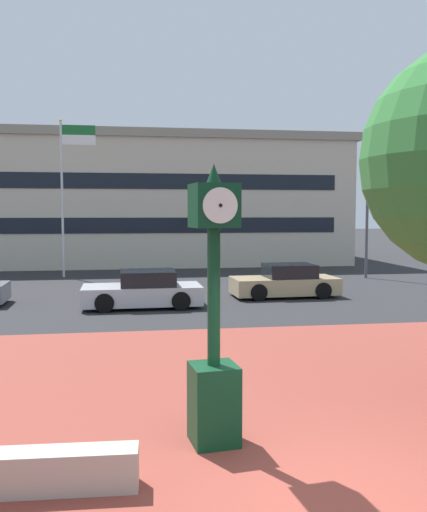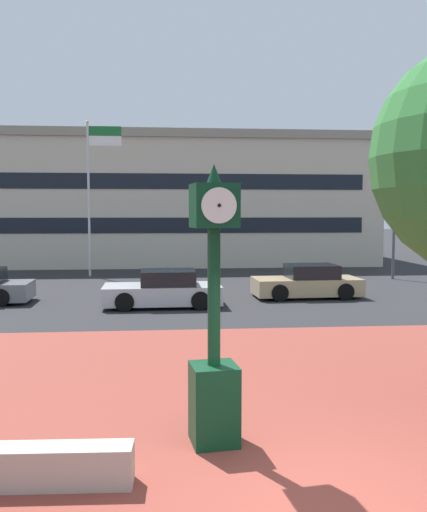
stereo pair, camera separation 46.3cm
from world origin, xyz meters
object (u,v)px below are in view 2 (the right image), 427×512
Objects in this scene: car_street_near at (164,290)px; car_street_mid at (307,283)px; street_clock at (214,333)px; street_lamp_post at (395,188)px; civic_building at (155,202)px; flagpole_primary at (93,183)px.

car_street_near is 1.00× the size of car_street_mid.
street_lamp_post is at bearing 53.42° from street_clock.
car_street_mid is at bearing -136.59° from street_lamp_post.
civic_building is 18.33m from street_lamp_post.
street_clock reaches higher than car_street_near.
street_lamp_post is at bearing -59.22° from car_street_near.
civic_building is at bearing 85.40° from street_clock.
street_clock is 0.50× the size of flagpole_primary.
flagpole_primary is 15.14m from street_lamp_post.
flagpole_primary is at bearing 94.46° from street_clock.
civic_building is at bearing 130.80° from street_lamp_post.
car_street_near is at bearing -148.16° from street_lamp_post.
car_street_near is at bearing -69.47° from flagpole_primary.
flagpole_primary reaches higher than car_street_mid.
civic_building reaches higher than street_lamp_post.
flagpole_primary is 0.28× the size of civic_building.
flagpole_primary is 1.06× the size of street_lamp_post.
street_lamp_post is (11.31, 7.03, 3.94)m from car_street_near.
car_street_mid is (5.57, 1.59, -0.00)m from car_street_near.
car_street_near and car_street_mid have the same top height.
street_clock is 11.72m from car_street_near.
car_street_near is 0.15× the size of civic_building.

